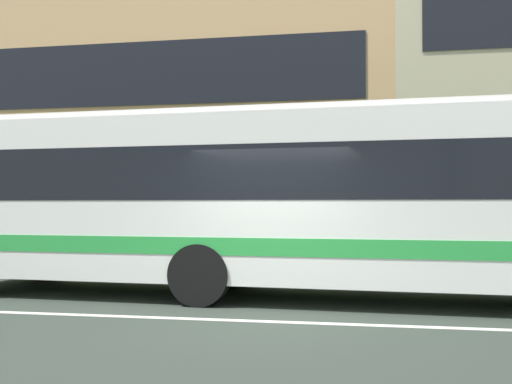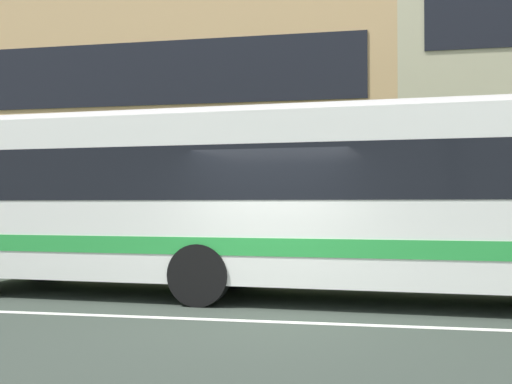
{
  "view_description": "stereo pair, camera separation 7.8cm",
  "coord_description": "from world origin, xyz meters",
  "views": [
    {
      "loc": [
        1.46,
        -8.2,
        1.62
      ],
      "look_at": [
        -0.38,
        1.96,
        1.85
      ],
      "focal_mm": 41.83,
      "sensor_mm": 36.0,
      "label": 1
    },
    {
      "loc": [
        1.54,
        -8.19,
        1.62
      ],
      "look_at": [
        -0.38,
        1.96,
        1.85
      ],
      "focal_mm": 41.83,
      "sensor_mm": 36.0,
      "label": 2
    }
  ],
  "objects": [
    {
      "name": "ground_plane",
      "position": [
        0.0,
        0.0,
        0.0
      ],
      "size": [
        160.0,
        160.0,
        0.0
      ],
      "primitive_type": "plane",
      "color": "#323B33"
    },
    {
      "name": "lane_centre_line",
      "position": [
        0.0,
        0.0,
        0.0
      ],
      "size": [
        60.0,
        0.16,
        0.01
      ],
      "primitive_type": "cube",
      "color": "silver",
      "rests_on": "ground_plane"
    },
    {
      "name": "hedge_row_far",
      "position": [
        -2.28,
        5.55,
        0.47
      ],
      "size": [
        21.35,
        1.1,
        0.95
      ],
      "primitive_type": "cube",
      "color": "#3C6627",
      "rests_on": "ground_plane"
    },
    {
      "name": "apartment_block_left",
      "position": [
        -7.94,
        14.17,
        4.82
      ],
      "size": [
        20.59,
        10.82,
        9.64
      ],
      "color": "tan",
      "rests_on": "ground_plane"
    },
    {
      "name": "transit_bus",
      "position": [
        -0.32,
        2.14,
        1.78
      ],
      "size": [
        12.26,
        3.12,
        3.22
      ],
      "color": "white",
      "rests_on": "ground_plane"
    }
  ]
}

